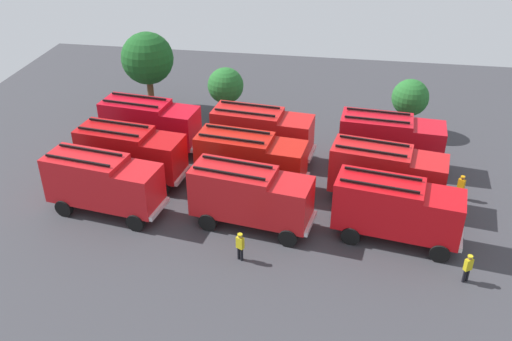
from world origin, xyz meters
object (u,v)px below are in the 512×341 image
(tree_1, at_px, (226,86))
(tree_2, at_px, (410,98))
(fire_truck_5, at_px, (387,172))
(firefighter_3, at_px, (404,137))
(fire_truck_3, at_px, (131,152))
(fire_truck_2, at_px, (397,208))
(fire_truck_1, at_px, (250,195))
(firefighter_2, at_px, (240,245))
(fire_truck_8, at_px, (390,139))
(fire_truck_4, at_px, (250,159))
(traffic_cone_0, at_px, (424,220))
(fire_truck_6, at_px, (150,123))
(fire_truck_0, at_px, (103,182))
(firefighter_1, at_px, (468,267))
(fire_truck_7, at_px, (262,132))
(tree_0, at_px, (147,59))
(firefighter_0, at_px, (461,186))

(tree_1, xyz_separation_m, tree_2, (14.44, 0.04, -0.07))
(fire_truck_5, bearing_deg, firefighter_3, 86.91)
(fire_truck_3, height_order, tree_2, tree_2)
(fire_truck_5, bearing_deg, tree_1, 149.62)
(fire_truck_2, height_order, firefighter_3, fire_truck_2)
(fire_truck_1, height_order, fire_truck_5, same)
(firefighter_3, bearing_deg, firefighter_2, 143.71)
(firefighter_2, relative_size, firefighter_3, 0.95)
(fire_truck_1, distance_m, fire_truck_8, 11.99)
(fire_truck_4, height_order, traffic_cone_0, fire_truck_4)
(fire_truck_6, distance_m, traffic_cone_0, 20.41)
(fire_truck_0, height_order, firefighter_1, fire_truck_0)
(fire_truck_3, relative_size, tree_2, 1.70)
(fire_truck_1, height_order, fire_truck_2, same)
(fire_truck_2, bearing_deg, fire_truck_7, 146.62)
(fire_truck_4, relative_size, fire_truck_5, 0.99)
(fire_truck_0, relative_size, fire_truck_4, 1.01)
(fire_truck_3, height_order, tree_1, tree_1)
(fire_truck_5, xyz_separation_m, traffic_cone_0, (2.35, -2.24, -1.81))
(fire_truck_2, distance_m, fire_truck_6, 19.22)
(fire_truck_6, xyz_separation_m, tree_1, (4.44, 5.83, 0.86))
(tree_0, distance_m, tree_2, 21.31)
(fire_truck_5, distance_m, firefighter_2, 10.80)
(firefighter_0, xyz_separation_m, traffic_cone_0, (-2.47, -3.30, -0.59))
(firefighter_0, height_order, firefighter_1, firefighter_1)
(fire_truck_7, relative_size, tree_0, 1.12)
(fire_truck_7, height_order, tree_2, tree_2)
(fire_truck_2, distance_m, firefighter_0, 6.82)
(firefighter_1, height_order, firefighter_3, firefighter_3)
(fire_truck_4, height_order, tree_2, tree_2)
(fire_truck_5, bearing_deg, fire_truck_7, 162.64)
(fire_truck_6, height_order, firefighter_3, fire_truck_6)
(firefighter_1, bearing_deg, tree_1, 10.47)
(tree_2, bearing_deg, firefighter_0, -73.41)
(fire_truck_3, xyz_separation_m, tree_1, (4.26, 10.37, 0.86))
(fire_truck_1, relative_size, firefighter_2, 4.33)
(fire_truck_0, distance_m, firefighter_0, 22.39)
(firefighter_0, xyz_separation_m, firefighter_1, (-0.82, -8.15, 0.01))
(firefighter_2, height_order, traffic_cone_0, firefighter_2)
(tree_1, relative_size, tree_2, 1.02)
(tree_0, height_order, tree_1, tree_0)
(fire_truck_1, relative_size, tree_1, 1.67)
(fire_truck_2, height_order, firefighter_0, fire_truck_2)
(firefighter_1, bearing_deg, fire_truck_5, -3.37)
(fire_truck_4, distance_m, fire_truck_5, 8.67)
(tree_1, distance_m, tree_2, 14.44)
(fire_truck_7, xyz_separation_m, firefighter_2, (0.58, -11.53, -1.18))
(tree_0, bearing_deg, fire_truck_7, -34.16)
(fire_truck_6, distance_m, firefighter_2, 14.76)
(firefighter_0, height_order, firefighter_2, firefighter_2)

